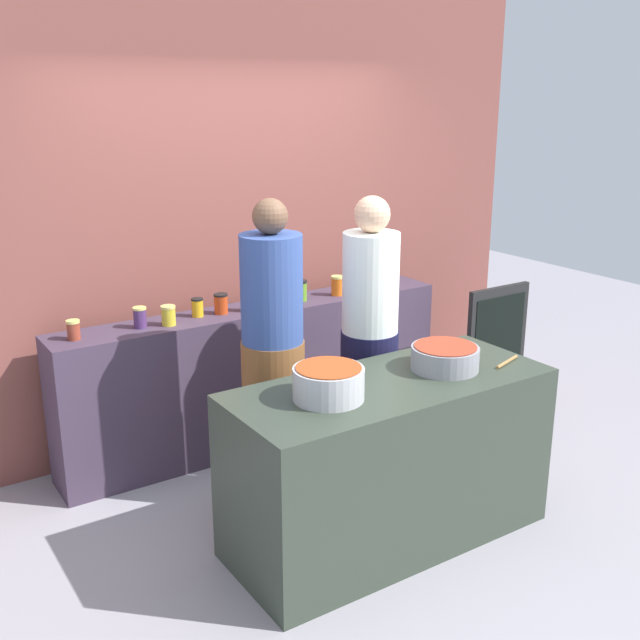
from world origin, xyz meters
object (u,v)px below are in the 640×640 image
object	(u,v)px
preserve_jar_5	(247,300)
cooking_pot_center	(445,358)
preserve_jar_1	(140,317)
preserve_jar_0	(73,330)
preserve_jar_11	(376,279)
preserve_jar_8	(301,290)
wooden_spoon	(507,362)
preserve_jar_2	(168,315)
preserve_jar_7	(285,294)
preserve_jar_10	(354,282)
cooking_pot_left	(329,383)
cook_with_tongs	(273,370)
preserve_jar_6	(267,301)
preserve_jar_9	(337,285)
preserve_jar_4	(221,304)
cook_in_cap	(369,356)
chalkboard_sign	(496,350)
preserve_jar_3	(197,307)

from	to	relation	value
preserve_jar_5	cooking_pot_center	distance (m)	1.44
preserve_jar_1	cooking_pot_center	bearing A→B (deg)	-51.12
preserve_jar_0	preserve_jar_11	world-z (taller)	preserve_jar_11
preserve_jar_8	wooden_spoon	xyz separation A→B (m)	(0.36, -1.52, -0.12)
preserve_jar_2	preserve_jar_7	xyz separation A→B (m)	(0.81, -0.00, 0.01)
preserve_jar_0	preserve_jar_10	bearing A→B (deg)	0.62
cooking_pot_left	cooking_pot_center	size ratio (longest dim) A/B	0.96
preserve_jar_10	cook_with_tongs	distance (m)	1.33
preserve_jar_2	preserve_jar_6	distance (m)	0.67
wooden_spoon	preserve_jar_9	bearing A→B (deg)	92.84
preserve_jar_10	preserve_jar_1	bearing A→B (deg)	-179.55
preserve_jar_4	preserve_jar_9	xyz separation A→B (m)	(0.87, -0.03, 0.00)
preserve_jar_2	cooking_pot_left	bearing A→B (deg)	-80.07
preserve_jar_11	wooden_spoon	xyz separation A→B (m)	(-0.25, -1.49, -0.12)
preserve_jar_5	cook_in_cap	world-z (taller)	cook_in_cap
preserve_jar_8	cook_with_tongs	world-z (taller)	cook_with_tongs
preserve_jar_6	preserve_jar_11	bearing A→B (deg)	1.30
preserve_jar_6	chalkboard_sign	distance (m)	1.77
preserve_jar_1	chalkboard_sign	distance (m)	2.57
preserve_jar_5	preserve_jar_7	xyz separation A→B (m)	(0.28, -0.01, 0.00)
preserve_jar_6	chalkboard_sign	size ratio (longest dim) A/B	0.10
preserve_jar_1	cook_with_tongs	bearing A→B (deg)	-56.20
preserve_jar_9	preserve_jar_11	size ratio (longest dim) A/B	0.97
cook_with_tongs	chalkboard_sign	xyz separation A→B (m)	(1.97, 0.19, -0.32)
preserve_jar_10	cooking_pot_center	xyz separation A→B (m)	(-0.44, -1.42, -0.05)
preserve_jar_3	wooden_spoon	world-z (taller)	preserve_jar_3
preserve_jar_8	cooking_pot_left	xyz separation A→B (m)	(-0.72, -1.40, -0.05)
preserve_jar_9	cooking_pot_center	bearing A→B (deg)	-100.82
preserve_jar_0	preserve_jar_2	distance (m)	0.56
preserve_jar_0	preserve_jar_6	xyz separation A→B (m)	(1.22, -0.05, -0.01)
preserve_jar_6	cooking_pot_center	xyz separation A→B (m)	(0.31, -1.35, -0.04)
cook_in_cap	preserve_jar_11	bearing A→B (deg)	50.65
preserve_jar_9	cooking_pot_center	distance (m)	1.41
preserve_jar_0	cooking_pot_center	size ratio (longest dim) A/B	0.32
chalkboard_sign	preserve_jar_6	bearing A→B (deg)	163.89
preserve_jar_8	preserve_jar_6	bearing A→B (deg)	-170.00
preserve_jar_11	cook_with_tongs	bearing A→B (deg)	-151.04
preserve_jar_1	cooking_pot_left	world-z (taller)	preserve_jar_1
preserve_jar_10	preserve_jar_2	bearing A→B (deg)	-177.65
preserve_jar_5	preserve_jar_6	bearing A→B (deg)	-11.61
preserve_jar_0	cooking_pot_left	bearing A→B (deg)	-60.43
preserve_jar_6	preserve_jar_11	size ratio (longest dim) A/B	0.72
preserve_jar_4	wooden_spoon	bearing A→B (deg)	-58.50
preserve_jar_5	preserve_jar_9	world-z (taller)	preserve_jar_5
preserve_jar_1	preserve_jar_7	bearing A→B (deg)	-2.82
preserve_jar_4	preserve_jar_9	bearing A→B (deg)	-2.19
preserve_jar_5	preserve_jar_8	size ratio (longest dim) A/B	0.99
preserve_jar_3	chalkboard_sign	world-z (taller)	preserve_jar_3
preserve_jar_1	cook_in_cap	xyz separation A→B (m)	(1.09, -0.82, -0.21)
preserve_jar_1	cooking_pot_left	size ratio (longest dim) A/B	0.37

